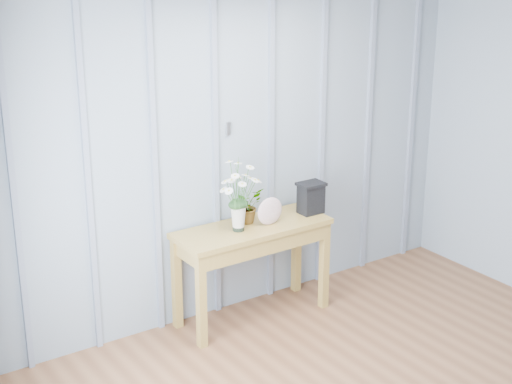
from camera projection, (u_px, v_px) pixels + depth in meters
room_shell at (366, 83)px, 4.63m from camera, size 4.00×4.50×2.50m
sideboard at (252, 240)px, 5.86m from camera, size 1.20×0.45×0.75m
daisy_vase at (238, 188)px, 5.63m from camera, size 0.37×0.28×0.53m
spider_plant at (247, 206)px, 5.86m from camera, size 0.28×0.26×0.26m
felt_disc_vessel at (270, 211)px, 5.82m from camera, size 0.22×0.07×0.21m
carved_box at (311, 197)px, 6.05m from camera, size 0.20×0.16×0.25m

